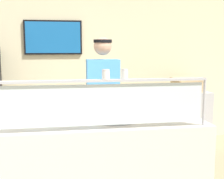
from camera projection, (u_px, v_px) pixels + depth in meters
The scene contains 10 objects.
shop_rear_unit at pixel (83, 64), 5.09m from camera, with size 6.37×0.13×2.70m.
serving_counter at pixel (101, 167), 2.93m from camera, with size 1.97×0.79×0.95m, color silver.
sneeze_guard at pixel (105, 98), 2.50m from camera, with size 1.79×0.06×0.43m.
pizza_tray at pixel (114, 118), 2.86m from camera, with size 0.43×0.43×0.04m.
pizza_server at pixel (111, 117), 2.83m from camera, with size 0.07×0.28×0.01m, color #ADAFB7.
parmesan_shaker at pixel (106, 75), 2.47m from camera, with size 0.06×0.06×0.08m.
pepper_flake_shaker at pixel (125, 75), 2.50m from camera, with size 0.06×0.06×0.08m.
worker_figure at pixel (103, 101), 3.56m from camera, with size 0.41×0.50×1.76m.
prep_shelf at pixel (185, 118), 5.01m from camera, with size 0.70×0.55×0.92m, color #B7BABF.
pizza_box_stack at pixel (186, 84), 4.93m from camera, with size 0.44×0.43×0.22m.
Camera 1 is at (0.64, -2.38, 1.64)m, focal length 48.01 mm.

